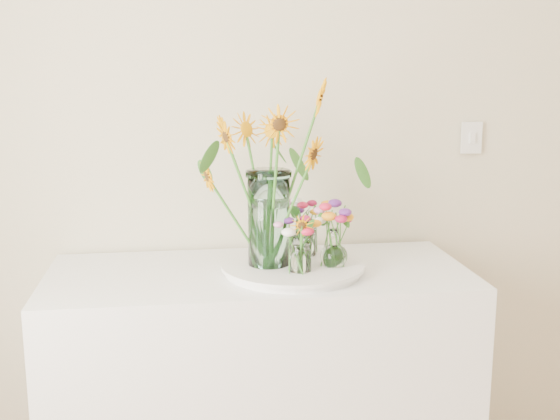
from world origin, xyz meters
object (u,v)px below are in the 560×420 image
object	(u,v)px
counter	(260,395)
mason_jar	(269,218)
tray	(293,269)
small_vase_a	(300,254)
small_vase_b	(334,248)
small_vase_c	(306,239)

from	to	relation	value
counter	mason_jar	world-z (taller)	mason_jar
counter	tray	distance (m)	0.48
mason_jar	small_vase_a	world-z (taller)	mason_jar
small_vase_b	small_vase_c	size ratio (longest dim) A/B	1.03
tray	counter	bearing A→B (deg)	159.77
tray	small_vase_b	bearing A→B (deg)	-17.26
tray	small_vase_c	xyz separation A→B (m)	(0.06, 0.11, 0.07)
counter	tray	bearing A→B (deg)	-20.23
tray	small_vase_c	distance (m)	0.15
mason_jar	small_vase_c	bearing A→B (deg)	34.81
tray	mason_jar	size ratio (longest dim) A/B	1.41
small_vase_a	small_vase_b	bearing A→B (deg)	18.98
small_vase_b	tray	bearing A→B (deg)	162.74
counter	small_vase_a	bearing A→B (deg)	-45.34
counter	small_vase_c	size ratio (longest dim) A/B	11.26
small_vase_b	mason_jar	bearing A→B (deg)	166.30
counter	small_vase_a	world-z (taller)	small_vase_a
mason_jar	small_vase_b	xyz separation A→B (m)	(0.21, -0.05, -0.09)
mason_jar	small_vase_b	distance (m)	0.23
mason_jar	small_vase_c	world-z (taller)	mason_jar
mason_jar	tray	bearing A→B (deg)	-7.61
small_vase_a	small_vase_c	world-z (taller)	small_vase_c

